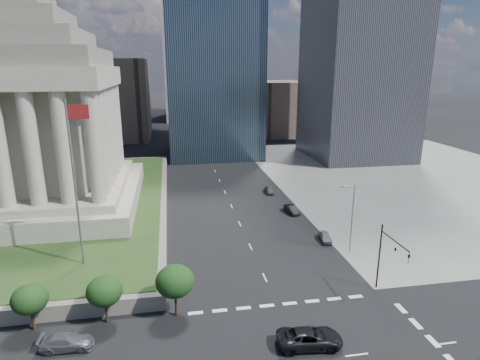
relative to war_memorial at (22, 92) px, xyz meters
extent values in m
plane|color=black|center=(34.00, 52.00, -21.40)|extent=(500.00, 500.00, 0.00)
cube|color=slate|center=(80.00, 12.00, -21.38)|extent=(68.00, 90.00, 0.03)
cylinder|color=slate|center=(12.00, -24.00, -9.50)|extent=(0.24, 0.24, 20.00)
cube|color=maroon|center=(13.20, -24.00, -1.00)|extent=(2.40, 0.05, 1.60)
cube|color=black|center=(36.00, 47.00, 8.60)|extent=(26.00, 26.00, 60.00)
cube|color=brown|center=(66.00, 82.00, -11.40)|extent=(20.00, 30.00, 20.00)
cube|color=brown|center=(4.00, 82.00, -7.40)|extent=(24.00, 30.00, 28.00)
cylinder|color=black|center=(46.50, -32.50, -17.40)|extent=(0.18, 0.18, 8.00)
cylinder|color=black|center=(46.50, -35.25, -14.20)|extent=(0.14, 5.50, 0.14)
cube|color=black|center=(46.50, -38.00, -15.00)|extent=(0.30, 0.30, 1.10)
cylinder|color=slate|center=(47.50, -23.00, -16.40)|extent=(0.16, 0.16, 10.00)
cylinder|color=slate|center=(46.60, -23.00, -11.60)|extent=(1.80, 0.12, 0.12)
cube|color=slate|center=(45.70, -23.00, -11.70)|extent=(0.50, 0.22, 0.14)
imported|color=black|center=(35.17, -41.06, -20.55)|extent=(3.40, 6.39, 1.71)
imported|color=#525459|center=(12.92, -37.52, -20.69)|extent=(2.22, 4.99, 1.42)
imported|color=gray|center=(45.50, -18.89, -20.75)|extent=(2.10, 4.01, 1.30)
imported|color=black|center=(44.05, -6.49, -20.71)|extent=(4.35, 1.96, 1.39)
imported|color=#4E4F55|center=(43.00, 5.75, -20.74)|extent=(1.72, 3.93, 1.32)
camera|label=1|loc=(23.22, -71.40, 3.78)|focal=30.00mm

